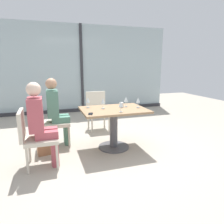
% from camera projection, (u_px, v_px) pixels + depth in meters
% --- Properties ---
extents(ground_plane, '(12.00, 12.00, 0.00)m').
position_uv_depth(ground_plane, '(114.00, 147.00, 3.75)').
color(ground_plane, '#A89E8E').
extents(window_wall_backdrop, '(5.72, 0.10, 2.70)m').
position_uv_depth(window_wall_backdrop, '(82.00, 74.00, 6.43)').
color(window_wall_backdrop, '#A4B7BC').
rests_on(window_wall_backdrop, ground_plane).
extents(dining_table_main, '(1.14, 0.83, 0.73)m').
position_uv_depth(dining_table_main, '(114.00, 120.00, 3.63)').
color(dining_table_main, '#997551').
rests_on(dining_table_main, ground_plane).
extents(chair_far_left, '(0.50, 0.46, 0.87)m').
position_uv_depth(chair_far_left, '(51.00, 120.00, 3.76)').
color(chair_far_left, beige).
rests_on(chair_far_left, ground_plane).
extents(chair_side_end, '(0.50, 0.46, 0.87)m').
position_uv_depth(chair_side_end, '(34.00, 135.00, 2.94)').
color(chair_side_end, beige).
rests_on(chair_side_end, ground_plane).
extents(chair_near_window, '(0.46, 0.51, 0.87)m').
position_uv_depth(chair_near_window, '(97.00, 108.00, 4.76)').
color(chair_near_window, beige).
rests_on(chair_near_window, ground_plane).
extents(person_far_left, '(0.39, 0.34, 1.26)m').
position_uv_depth(person_far_left, '(56.00, 109.00, 3.74)').
color(person_far_left, '#4C7F6B').
rests_on(person_far_left, ground_plane).
extents(person_side_end, '(0.39, 0.34, 1.26)m').
position_uv_depth(person_side_end, '(41.00, 121.00, 2.93)').
color(person_side_end, '#B24C56').
rests_on(person_side_end, ground_plane).
extents(wine_glass_0, '(0.07, 0.07, 0.18)m').
position_uv_depth(wine_glass_0, '(103.00, 101.00, 3.60)').
color(wine_glass_0, silver).
rests_on(wine_glass_0, dining_table_main).
extents(wine_glass_1, '(0.07, 0.07, 0.18)m').
position_uv_depth(wine_glass_1, '(138.00, 100.00, 3.68)').
color(wine_glass_1, silver).
rests_on(wine_glass_1, dining_table_main).
extents(wine_glass_2, '(0.07, 0.07, 0.18)m').
position_uv_depth(wine_glass_2, '(121.00, 104.00, 3.33)').
color(wine_glass_2, silver).
rests_on(wine_glass_2, dining_table_main).
extents(wine_glass_3, '(0.07, 0.07, 0.18)m').
position_uv_depth(wine_glass_3, '(88.00, 100.00, 3.67)').
color(wine_glass_3, silver).
rests_on(wine_glass_3, dining_table_main).
extents(wine_glass_4, '(0.07, 0.07, 0.18)m').
position_uv_depth(wine_glass_4, '(126.00, 99.00, 3.76)').
color(wine_glass_4, silver).
rests_on(wine_glass_4, dining_table_main).
extents(coffee_cup, '(0.08, 0.08, 0.09)m').
position_uv_depth(coffee_cup, '(121.00, 105.00, 3.71)').
color(coffee_cup, white).
rests_on(coffee_cup, dining_table_main).
extents(cell_phone_on_table, '(0.11, 0.16, 0.01)m').
position_uv_depth(cell_phone_on_table, '(91.00, 114.00, 3.21)').
color(cell_phone_on_table, black).
rests_on(cell_phone_on_table, dining_table_main).
extents(handbag_0, '(0.32, 0.20, 0.28)m').
position_uv_depth(handbag_0, '(46.00, 146.00, 3.46)').
color(handbag_0, '#A3704C').
rests_on(handbag_0, ground_plane).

